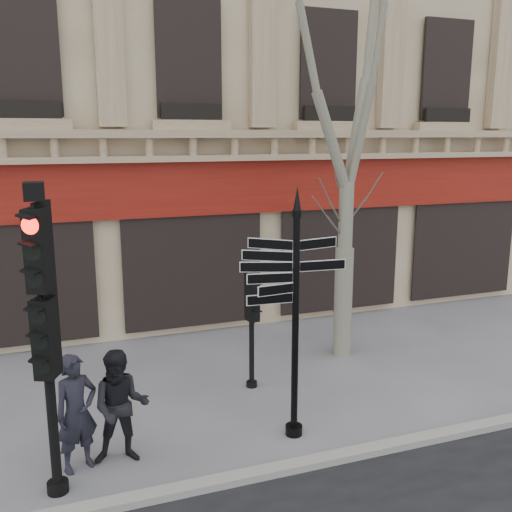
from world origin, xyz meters
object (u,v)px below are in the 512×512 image
at_px(traffic_signal_secondary, 252,311).
at_px(pedestrian_b, 121,407).
at_px(traffic_signal_main, 43,305).
at_px(fingerpost, 296,273).
at_px(plane_tree, 352,45).
at_px(pedestrian_a, 76,413).

height_order(traffic_signal_secondary, pedestrian_b, traffic_signal_secondary).
bearing_deg(traffic_signal_main, fingerpost, 29.72).
xyz_separation_m(fingerpost, plane_tree, (2.41, 2.85, 3.86)).
height_order(plane_tree, pedestrian_a, plane_tree).
distance_m(pedestrian_a, pedestrian_b, 0.63).
distance_m(traffic_signal_main, pedestrian_a, 1.90).
xyz_separation_m(traffic_signal_secondary, pedestrian_a, (-3.32, -1.77, -0.66)).
bearing_deg(traffic_signal_main, pedestrian_a, 82.30).
distance_m(fingerpost, traffic_signal_main, 3.69).
relative_size(fingerpost, traffic_signal_main, 0.96).
bearing_deg(pedestrian_a, plane_tree, 1.14).
bearing_deg(pedestrian_a, fingerpost, -26.80).
height_order(traffic_signal_secondary, pedestrian_a, traffic_signal_secondary).
distance_m(traffic_signal_main, pedestrian_b, 2.10).
height_order(plane_tree, pedestrian_b, plane_tree).
distance_m(fingerpost, traffic_signal_secondary, 2.29).
distance_m(plane_tree, pedestrian_a, 8.54).
distance_m(traffic_signal_secondary, plane_tree, 5.69).
distance_m(fingerpost, pedestrian_a, 3.84).
bearing_deg(fingerpost, plane_tree, 64.53).
relative_size(fingerpost, plane_tree, 0.43).
xyz_separation_m(plane_tree, pedestrian_b, (-5.14, -2.68, -5.72)).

